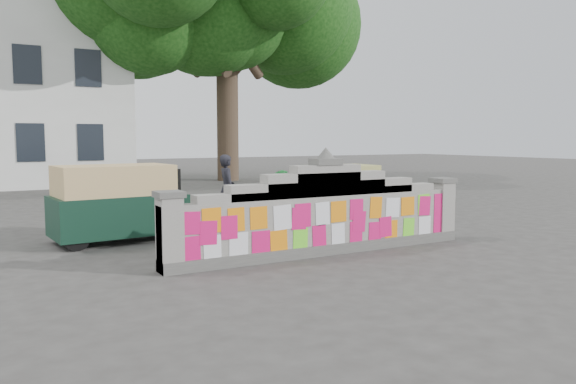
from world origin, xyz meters
The scene contains 8 objects.
ground centered at (0.00, 0.00, 0.00)m, with size 100.00×100.00×0.00m, color #383533.
parapet_wall centered at (0.00, -0.01, 0.75)m, with size 6.48×0.44×2.01m.
shade_tree centered at (6.00, 18.00, 8.94)m, with size 12.00×10.00×12.00m.
cyclist_bike centered at (-0.60, 3.19, 0.46)m, with size 0.61×1.74×0.92m, color black.
cyclist_rider centered at (-0.60, 3.19, 0.78)m, with size 0.57×0.37×1.55m, color black.
pedestrian centered at (0.16, 1.96, 0.74)m, with size 0.72×0.56×1.48m, color green.
rickshaw_left centered at (-3.07, 3.27, 0.84)m, with size 2.97×1.55×1.62m.
rickshaw_right centered at (2.68, 3.55, 0.76)m, with size 2.65×1.28×1.46m.
Camera 1 is at (-5.84, -8.70, 2.18)m, focal length 35.00 mm.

